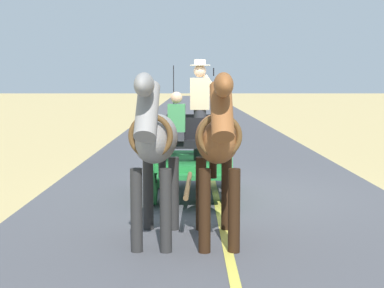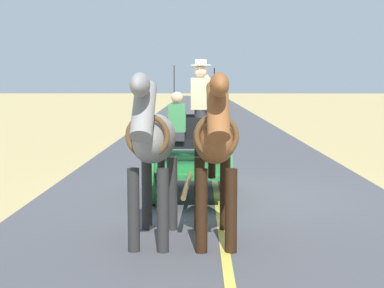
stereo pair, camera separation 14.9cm
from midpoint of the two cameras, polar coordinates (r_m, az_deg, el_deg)
The scene contains 6 objects.
ground_plane at distance 10.70m, azimuth 2.89°, elevation -5.15°, with size 200.00×200.00×0.00m, color tan.
road_surface at distance 10.70m, azimuth 2.89°, elevation -5.13°, with size 6.63×160.00×0.01m, color #4C4C51.
road_centre_stripe at distance 10.69m, azimuth 2.89°, elevation -5.10°, with size 0.12×160.00×0.00m, color #DBCC4C.
horse_drawn_carriage at distance 10.43m, azimuth 0.50°, elevation -0.89°, with size 1.47×4.51×2.50m.
horse_near_side at distance 7.36m, azimuth 2.88°, elevation 0.13°, with size 0.60×2.13×2.21m.
horse_off_side at distance 7.39m, azimuth -3.39°, elevation 0.15°, with size 0.65×2.13×2.21m.
Camera 2 is at (0.31, 10.48, 2.10)m, focal length 53.34 mm.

